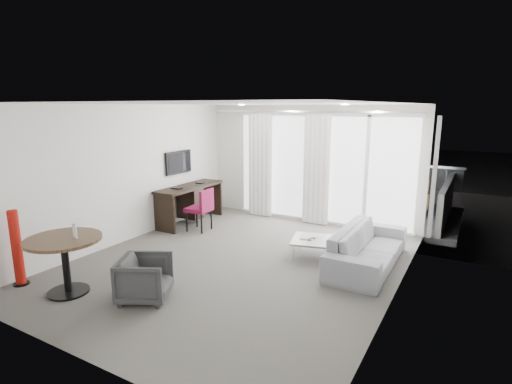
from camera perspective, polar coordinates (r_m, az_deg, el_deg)
The scene contains 28 objects.
floor at distance 6.77m, azimuth -2.55°, elevation -10.08°, with size 5.00×6.00×0.00m, color #53504B.
ceiling at distance 6.27m, azimuth -2.78°, elevation 12.50°, with size 5.00×6.00×0.00m, color white.
wall_left at distance 8.00m, azimuth -18.00°, elevation 2.48°, with size 0.00×6.00×2.60m, color silver.
wall_right at distance 5.51m, azimuth 19.91°, elevation -1.82°, with size 0.00×6.00×2.60m, color silver.
wall_front at distance 4.26m, azimuth -24.91°, elevation -6.23°, with size 5.00×0.00×2.60m, color silver.
window_panel at distance 8.93m, azimuth 9.31°, elevation 3.22°, with size 4.00×0.02×2.38m, color white, non-canonical shape.
window_frame at distance 8.92m, azimuth 9.27°, elevation 3.21°, with size 4.10×0.06×2.44m, color white, non-canonical shape.
curtain_left at distance 9.38m, azimuth 0.61°, elevation 3.81°, with size 0.60×0.20×2.38m, color silver, non-canonical shape.
curtain_right at distance 8.79m, azimuth 8.62°, elevation 3.11°, with size 0.60×0.20×2.38m, color silver, non-canonical shape.
curtain_track at distance 8.78m, azimuth 7.34°, elevation 11.33°, with size 4.80×0.04×0.04m, color #B2B2B7, non-canonical shape.
downlight_a at distance 8.10m, azimuth -2.08°, elevation 12.35°, with size 0.12×0.12×0.02m, color #FFE0B2.
downlight_b at distance 7.22m, azimuth 12.57°, elevation 12.10°, with size 0.12×0.12×0.02m, color #FFE0B2.
desk at distance 9.03m, azimuth -9.38°, elevation -1.74°, with size 0.56×1.78×0.84m, color black, non-canonical shape.
tv at distance 8.99m, azimuth -11.01°, elevation 4.18°, with size 0.05×0.80×0.50m, color black, non-canonical shape.
desk_chair at distance 8.42m, azimuth -8.17°, elevation -2.51°, with size 0.49×0.46×0.90m, color maroon, non-canonical shape.
round_table at distance 6.20m, azimuth -25.51°, elevation -9.47°, with size 1.01×1.01×0.81m, color #3C2816, non-canonical shape.
menu_card at distance 6.02m, azimuth -24.31°, elevation -6.76°, with size 0.11×0.02×0.20m, color white, non-canonical shape.
red_lamp at distance 6.75m, azimuth -31.00°, elevation -6.89°, with size 0.22×0.22×1.12m, color #96130B.
tub_armchair at distance 5.68m, azimuth -15.60°, elevation -11.80°, with size 0.64×0.66×0.60m, color #2D2E2F.
coffee_table at distance 7.04m, azimuth 8.17°, elevation -7.92°, with size 0.71×0.71×0.32m, color gray, non-canonical shape.
remote at distance 6.95m, azimuth 7.93°, elevation -6.43°, with size 0.05×0.16×0.02m, color black, non-canonical shape.
magazine at distance 7.03m, azimuth 7.57°, elevation -6.20°, with size 0.24×0.31×0.02m, color gray, non-canonical shape.
sofa at distance 6.80m, azimuth 15.69°, elevation -7.60°, with size 2.17×0.85×0.63m, color gray.
terrace_slab at distance 10.59m, azimuth 11.96°, elevation -2.45°, with size 5.60×3.00×0.12m, color #4D4D50.
rattan_chair_a at distance 9.85m, azimuth 12.52°, elevation -0.98°, with size 0.51×0.51×0.75m, color brown, non-canonical shape.
rattan_chair_b at distance 10.31m, azimuth 21.87°, elevation -0.80°, with size 0.56×0.56×0.81m, color brown, non-canonical shape.
rattan_table at distance 9.77m, azimuth 16.87°, elevation -2.20°, with size 0.46×0.46×0.46m, color brown, non-canonical shape.
balustrade at distance 11.83m, azimuth 14.24°, elevation 1.74°, with size 5.50×0.06×1.05m, color #B2B2B7, non-canonical shape.
Camera 1 is at (3.36, -5.29, 2.56)m, focal length 28.00 mm.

